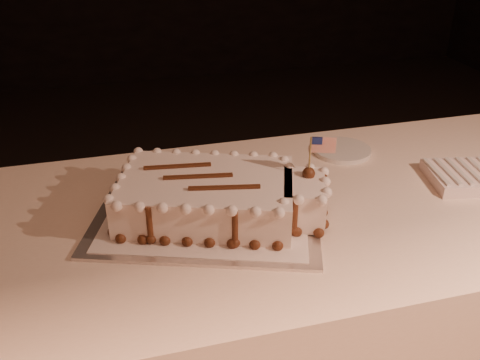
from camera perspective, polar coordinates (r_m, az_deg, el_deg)
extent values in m
cube|color=beige|center=(1.52, 0.24, -15.47)|extent=(2.40, 0.80, 0.75)
cube|color=beige|center=(1.27, -3.49, -3.73)|extent=(0.62, 0.54, 0.01)
cube|color=white|center=(1.27, -3.50, -3.53)|extent=(0.56, 0.49, 0.00)
cube|color=white|center=(1.24, -3.56, -1.67)|extent=(0.46, 0.38, 0.09)
cube|color=white|center=(1.24, 6.80, -2.07)|extent=(0.14, 0.17, 0.09)
sphere|color=#562A15|center=(1.19, -12.60, -6.11)|extent=(0.02, 0.02, 0.02)
sphere|color=#562A15|center=(1.18, -10.33, -6.26)|extent=(0.02, 0.02, 0.02)
sphere|color=#562A15|center=(1.17, -8.01, -6.41)|extent=(0.02, 0.02, 0.02)
sphere|color=#562A15|center=(1.16, -5.65, -6.55)|extent=(0.02, 0.02, 0.02)
sphere|color=#562A15|center=(1.15, -3.26, -6.68)|extent=(0.02, 0.02, 0.02)
sphere|color=#562A15|center=(1.15, -0.84, -6.80)|extent=(0.02, 0.02, 0.02)
sphere|color=#562A15|center=(1.15, 1.60, -6.91)|extent=(0.02, 0.02, 0.02)
sphere|color=#562A15|center=(1.15, 4.04, -7.00)|extent=(0.02, 0.02, 0.02)
sphere|color=#562A15|center=(1.18, 4.53, -5.91)|extent=(0.02, 0.02, 0.02)
sphere|color=#562A15|center=(1.19, 6.07, -5.51)|extent=(0.02, 0.02, 0.02)
sphere|color=#562A15|center=(1.20, 8.41, -5.58)|extent=(0.02, 0.02, 0.02)
sphere|color=#562A15|center=(1.23, 8.93, -4.67)|extent=(0.02, 0.02, 0.02)
sphere|color=#562A15|center=(1.27, 8.80, -3.47)|extent=(0.02, 0.02, 0.02)
sphere|color=#562A15|center=(1.31, 8.68, -2.34)|extent=(0.02, 0.02, 0.02)
sphere|color=#562A15|center=(1.32, 7.27, -1.92)|extent=(0.02, 0.02, 0.02)
sphere|color=#562A15|center=(1.32, 5.16, -1.84)|extent=(0.02, 0.02, 0.02)
sphere|color=#562A15|center=(1.35, 4.60, -1.06)|extent=(0.02, 0.02, 0.02)
sphere|color=#562A15|center=(1.37, 3.44, -0.59)|extent=(0.02, 0.02, 0.02)
sphere|color=#562A15|center=(1.37, 1.40, -0.52)|extent=(0.02, 0.02, 0.02)
sphere|color=#562A15|center=(1.37, -0.62, -0.44)|extent=(0.02, 0.02, 0.02)
sphere|color=#562A15|center=(1.38, -2.64, -0.36)|extent=(0.02, 0.02, 0.02)
sphere|color=#562A15|center=(1.38, -4.64, -0.28)|extent=(0.02, 0.02, 0.02)
sphere|color=#562A15|center=(1.39, -6.62, -0.21)|extent=(0.02, 0.02, 0.02)
sphere|color=#562A15|center=(1.40, -8.57, -0.13)|extent=(0.02, 0.02, 0.02)
sphere|color=#562A15|center=(1.41, -10.49, -0.06)|extent=(0.02, 0.02, 0.02)
sphere|color=#562A15|center=(1.38, -11.14, -0.90)|extent=(0.02, 0.02, 0.02)
sphere|color=#562A15|center=(1.34, -11.65, -1.93)|extent=(0.02, 0.02, 0.02)
sphere|color=#562A15|center=(1.30, -12.20, -3.01)|extent=(0.02, 0.02, 0.02)
sphere|color=#562A15|center=(1.26, -12.78, -4.16)|extent=(0.02, 0.02, 0.02)
sphere|color=#562A15|center=(1.22, -13.39, -5.39)|extent=(0.02, 0.02, 0.02)
sphere|color=white|center=(1.15, -13.03, -2.72)|extent=(0.02, 0.02, 0.02)
sphere|color=white|center=(1.14, -10.69, -2.84)|extent=(0.02, 0.02, 0.02)
sphere|color=white|center=(1.12, -8.29, -2.97)|extent=(0.02, 0.02, 0.02)
sphere|color=white|center=(1.12, -5.85, -3.08)|extent=(0.02, 0.02, 0.02)
sphere|color=white|center=(1.11, -3.37, -3.20)|extent=(0.02, 0.02, 0.02)
sphere|color=white|center=(1.10, -0.87, -3.31)|extent=(0.02, 0.02, 0.02)
sphere|color=white|center=(1.10, 1.66, -3.41)|extent=(0.02, 0.02, 0.02)
sphere|color=white|center=(1.10, 4.19, -3.51)|extent=(0.02, 0.02, 0.02)
sphere|color=white|center=(1.13, 4.69, -2.47)|extent=(0.02, 0.02, 0.02)
sphere|color=white|center=(1.15, 6.28, -2.10)|extent=(0.02, 0.02, 0.02)
sphere|color=white|center=(1.15, 8.69, -2.18)|extent=(0.02, 0.02, 0.02)
sphere|color=white|center=(1.18, 9.23, -1.33)|extent=(0.02, 0.02, 0.02)
sphere|color=white|center=(1.23, 9.08, -0.20)|extent=(0.02, 0.02, 0.02)
sphere|color=white|center=(1.27, 8.95, 0.86)|extent=(0.02, 0.02, 0.02)
sphere|color=white|center=(1.28, 7.49, 1.26)|extent=(0.02, 0.02, 0.02)
sphere|color=white|center=(1.28, 5.32, 1.34)|extent=(0.02, 0.02, 0.02)
sphere|color=white|center=(1.31, 4.74, 2.07)|extent=(0.02, 0.02, 0.02)
sphere|color=white|center=(1.33, 3.54, 2.51)|extent=(0.02, 0.02, 0.02)
sphere|color=white|center=(1.33, 1.45, 2.59)|extent=(0.02, 0.02, 0.02)
sphere|color=white|center=(1.33, -0.64, 2.66)|extent=(0.02, 0.02, 0.02)
sphere|color=white|center=(1.34, -2.72, 2.73)|extent=(0.02, 0.02, 0.02)
sphere|color=white|center=(1.34, -4.77, 2.79)|extent=(0.02, 0.02, 0.02)
sphere|color=white|center=(1.35, -6.81, 2.85)|extent=(0.02, 0.02, 0.02)
sphere|color=white|center=(1.36, -8.82, 2.91)|extent=(0.02, 0.02, 0.02)
sphere|color=white|center=(1.37, -10.79, 2.96)|extent=(0.02, 0.02, 0.02)
sphere|color=white|center=(1.34, -11.47, 2.17)|extent=(0.02, 0.02, 0.02)
sphere|color=white|center=(1.30, -12.00, 1.21)|extent=(0.02, 0.02, 0.02)
sphere|color=white|center=(1.26, -12.58, 0.20)|extent=(0.02, 0.02, 0.02)
sphere|color=white|center=(1.22, -13.19, -0.89)|extent=(0.02, 0.02, 0.02)
sphere|color=white|center=(1.18, -13.84, -2.05)|extent=(0.02, 0.02, 0.02)
cylinder|color=#562A15|center=(1.15, -9.62, -4.71)|extent=(0.01, 0.01, 0.09)
sphere|color=#562A15|center=(1.17, -9.47, -6.24)|extent=(0.02, 0.02, 0.02)
cylinder|color=#562A15|center=(1.13, -0.54, -5.18)|extent=(0.01, 0.01, 0.09)
sphere|color=#562A15|center=(1.15, -0.53, -6.73)|extent=(0.02, 0.02, 0.02)
cylinder|color=#562A15|center=(1.17, 5.87, -3.90)|extent=(0.01, 0.01, 0.09)
sphere|color=#562A15|center=(1.19, 5.78, -5.41)|extent=(0.02, 0.02, 0.02)
cylinder|color=#562A15|center=(1.27, 8.85, -1.24)|extent=(0.01, 0.01, 0.09)
sphere|color=#562A15|center=(1.29, 8.73, -2.68)|extent=(0.02, 0.02, 0.02)
cylinder|color=#562A15|center=(1.35, 4.67, 0.78)|extent=(0.01, 0.01, 0.09)
sphere|color=#562A15|center=(1.36, 4.61, -0.61)|extent=(0.02, 0.02, 0.02)
cylinder|color=#562A15|center=(1.36, -2.93, 1.10)|extent=(0.01, 0.01, 0.09)
sphere|color=#562A15|center=(1.38, -2.89, -0.28)|extent=(0.02, 0.02, 0.02)
cylinder|color=#562A15|center=(1.39, -10.39, 1.36)|extent=(0.01, 0.01, 0.09)
sphere|color=#562A15|center=(1.41, -10.26, 0.01)|extent=(0.02, 0.02, 0.02)
cylinder|color=#562A15|center=(1.25, -12.74, -2.20)|extent=(0.01, 0.01, 0.09)
sphere|color=#562A15|center=(1.27, -12.56, -3.64)|extent=(0.02, 0.02, 0.02)
cube|color=#562A15|center=(1.27, -6.69, 1.49)|extent=(0.16, 0.03, 0.01)
cube|color=#562A15|center=(1.22, -4.50, 0.40)|extent=(0.16, 0.04, 0.01)
cube|color=#562A15|center=(1.17, -1.68, -0.79)|extent=(0.16, 0.04, 0.01)
sphere|color=#562A15|center=(1.23, 7.34, 0.70)|extent=(0.03, 0.03, 0.03)
cylinder|color=#A28345|center=(1.22, 7.44, 2.17)|extent=(0.00, 0.00, 0.11)
cube|color=red|center=(1.20, 8.93, 3.71)|extent=(0.05, 0.02, 0.04)
cube|color=navy|center=(1.20, 8.24, 4.18)|extent=(0.02, 0.01, 0.02)
cube|color=white|center=(1.54, 23.70, 0.32)|extent=(0.26, 0.21, 0.03)
cube|color=silver|center=(1.49, 20.20, 0.86)|extent=(0.03, 0.15, 0.01)
cube|color=silver|center=(1.50, 21.26, 0.89)|extent=(0.03, 0.15, 0.01)
cube|color=silver|center=(1.51, 22.31, 0.91)|extent=(0.03, 0.15, 0.01)
cube|color=silver|center=(1.52, 23.33, 0.94)|extent=(0.03, 0.15, 0.01)
cylinder|color=silver|center=(1.60, 10.81, 3.13)|extent=(0.17, 0.17, 0.01)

